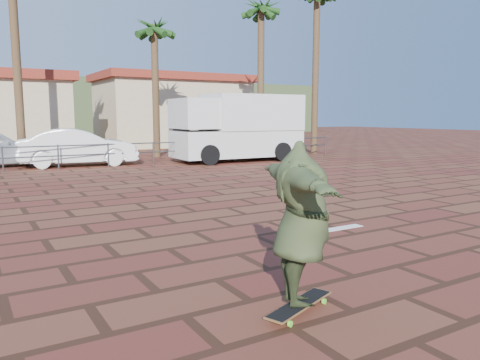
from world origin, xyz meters
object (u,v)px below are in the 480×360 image
car_white (78,147)px  campervan (238,126)px  longboard (300,305)px  skateboarder (301,224)px

car_white → campervan: bearing=-94.4°
campervan → car_white: 7.29m
longboard → campervan: (8.28, 15.38, 1.56)m
skateboarder → car_white: skateboarder is taller
skateboarder → campervan: size_ratio=0.36×
longboard → campervan: bearing=40.3°
longboard → car_white: size_ratio=0.22×
longboard → skateboarder: bearing=-156.4°
campervan → car_white: (-7.08, 1.50, -0.85)m
campervan → car_white: bearing=170.2°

